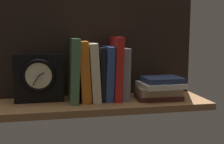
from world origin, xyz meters
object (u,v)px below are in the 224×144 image
object	(u,v)px
book_red_requiem	(115,68)
book_stack_side	(160,88)
book_green_romantic	(74,70)
book_blue_modern	(108,73)
book_black_skeptic	(101,73)
book_orange_pandolfini	(84,71)
book_gray_chess	(123,73)
framed_clock	(39,78)
book_cream_twain	(93,72)

from	to	relation	value
book_red_requiem	book_stack_side	world-z (taller)	book_red_requiem
book_green_romantic	book_stack_side	xyz separation A→B (cm)	(33.18, -4.17, -7.67)
book_blue_modern	book_stack_side	distance (cm)	21.44
book_black_skeptic	book_red_requiem	size ratio (longest dim) A/B	0.84
book_stack_side	book_orange_pandolfini	bearing A→B (deg)	171.96
book_green_romantic	book_red_requiem	bearing A→B (deg)	0.00
book_red_requiem	book_gray_chess	distance (cm)	3.82
book_red_requiem	framed_clock	bearing A→B (deg)	179.70
book_black_skeptic	book_stack_side	world-z (taller)	book_black_skeptic
book_black_skeptic	book_gray_chess	bearing A→B (deg)	0.00
book_cream_twain	book_black_skeptic	xyz separation A→B (cm)	(2.90, 0.00, -0.76)
book_blue_modern	book_red_requiem	size ratio (longest dim) A/B	0.85
book_orange_pandolfini	book_black_skeptic	xyz separation A→B (cm)	(6.56, 0.00, -1.17)
book_cream_twain	book_blue_modern	world-z (taller)	book_cream_twain
book_gray_chess	framed_clock	xyz separation A→B (cm)	(-32.49, 0.15, -0.77)
book_cream_twain	book_gray_chess	world-z (taller)	book_cream_twain
framed_clock	book_stack_side	distance (cm)	46.79
book_green_romantic	book_stack_side	bearing A→B (deg)	-7.16
book_orange_pandolfini	book_blue_modern	size ratio (longest dim) A/B	1.10
book_orange_pandolfini	book_cream_twain	bearing A→B (deg)	0.00
book_green_romantic	book_black_skeptic	bearing A→B (deg)	0.00
book_black_skeptic	book_stack_side	distance (cm)	24.09
book_green_romantic	book_stack_side	distance (cm)	34.31
book_gray_chess	book_black_skeptic	bearing A→B (deg)	-180.00
framed_clock	book_orange_pandolfini	bearing A→B (deg)	-0.53
framed_clock	book_gray_chess	bearing A→B (deg)	-0.27
book_green_romantic	book_orange_pandolfini	distance (cm)	3.71
book_gray_chess	framed_clock	world-z (taller)	book_gray_chess
book_gray_chess	book_stack_side	world-z (taller)	book_gray_chess
book_blue_modern	book_gray_chess	xyz separation A→B (cm)	(6.30, 0.00, -0.33)
book_green_romantic	book_red_requiem	distance (cm)	16.21
book_green_romantic	book_gray_chess	bearing A→B (deg)	0.00
book_blue_modern	book_gray_chess	size ratio (longest dim) A/B	1.03
book_green_romantic	book_stack_side	size ratio (longest dim) A/B	1.30
book_cream_twain	book_green_romantic	bearing A→B (deg)	180.00
book_green_romantic	book_orange_pandolfini	xyz separation A→B (cm)	(3.67, 0.00, -0.51)
book_stack_side	book_red_requiem	bearing A→B (deg)	166.20
book_orange_pandolfini	book_blue_modern	xyz separation A→B (cm)	(9.38, 0.00, -1.06)
book_blue_modern	framed_clock	size ratio (longest dim) A/B	1.10
book_red_requiem	book_gray_chess	xyz separation A→B (cm)	(3.15, 0.00, -2.18)
book_cream_twain	book_stack_side	bearing A→B (deg)	-9.16
book_green_romantic	book_cream_twain	xyz separation A→B (cm)	(7.33, 0.00, -0.92)
book_black_skeptic	book_stack_side	size ratio (longest dim) A/B	1.12
book_orange_pandolfini	book_gray_chess	xyz separation A→B (cm)	(15.68, 0.00, -1.38)
book_red_requiem	book_gray_chess	bearing A→B (deg)	0.00
book_blue_modern	framed_clock	xyz separation A→B (cm)	(-26.19, 0.15, -1.09)
book_gray_chess	framed_clock	size ratio (longest dim) A/B	1.07
book_gray_chess	book_orange_pandolfini	bearing A→B (deg)	-180.00
book_black_skeptic	framed_clock	bearing A→B (deg)	179.62
book_cream_twain	book_blue_modern	bearing A→B (deg)	0.00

